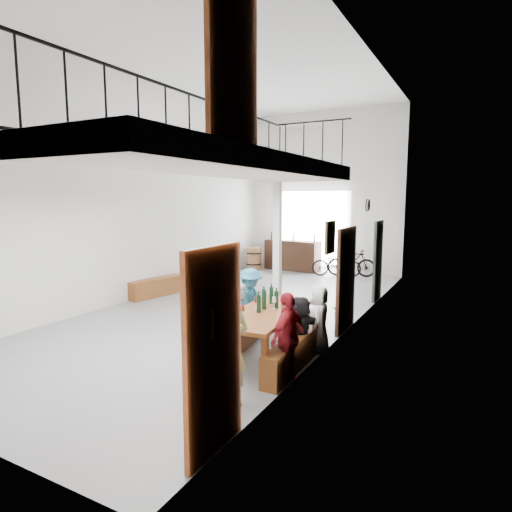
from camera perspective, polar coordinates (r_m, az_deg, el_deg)
The scene contains 24 objects.
floor at distance 9.99m, azimuth -2.91°, elevation -7.09°, with size 12.00×12.00×0.00m, color gray.
room_walls at distance 9.71m, azimuth -3.05°, elevation 13.63°, with size 12.00×12.00×12.00m.
gateway_portal at distance 15.25m, azimuth 7.28°, elevation 3.32°, with size 2.80×0.08×2.80m, color white.
right_wall_decor at distance 6.86m, azimuth 8.45°, elevation 0.85°, with size 0.07×8.28×5.07m.
balcony at distance 5.98m, azimuth -2.16°, elevation 11.66°, with size 1.52×5.62×4.00m.
tasting_table at distance 6.82m, azimuth 1.36°, elevation -7.98°, with size 1.06×2.27×0.79m.
bench_inner at distance 7.27m, azimuth -2.84°, elevation -11.08°, with size 0.29×1.82×0.42m, color brown.
bench_wall at distance 6.69m, azimuth 5.29°, elevation -12.60°, with size 0.26×2.01×0.46m, color brown.
tableware at distance 6.82m, azimuth 0.83°, elevation -5.94°, with size 0.41×1.22×0.35m.
side_bench at distance 11.56m, azimuth -13.06°, elevation -4.05°, with size 0.36×1.67×0.47m, color brown.
oak_barrel at distance 15.43m, azimuth -0.29°, elevation -0.32°, with size 0.54×0.54×0.79m.
serving_counter at distance 15.28m, azimuth 4.86°, elevation 0.08°, with size 2.01×0.56×1.06m, color #3A1F13.
counter_bottles at distance 15.21m, azimuth 4.91°, elevation 2.59°, with size 1.76×0.22×0.28m.
guest_left_a at distance 6.63m, azimuth -7.15°, elevation -9.91°, with size 0.54×0.35×1.10m, color white.
guest_left_b at distance 7.17m, azimuth -4.73°, elevation -8.35°, with size 0.42×0.27×1.14m, color #296C8A.
guest_left_c at distance 7.53m, azimuth -2.09°, elevation -7.67°, with size 0.54×0.42×1.11m, color white.
guest_left_d at distance 8.00m, azimuth -0.79°, elevation -6.15°, with size 0.82×0.47×1.27m, color #296C8A.
guest_right_a at distance 6.06m, azimuth 4.31°, elevation -10.71°, with size 0.75×0.31×1.27m, color #A41C27.
guest_right_b at distance 6.79m, azimuth 5.98°, elevation -9.69°, with size 0.97×0.31×1.05m, color black.
guest_right_c at distance 7.26m, azimuth 8.41°, elevation -8.29°, with size 0.55×0.36×1.12m, color white.
host_standing at distance 5.36m, azimuth -3.65°, elevation -11.53°, with size 0.57×0.38×1.57m, color brown.
potted_plant at distance 9.19m, azimuth 11.19°, elevation -7.33°, with size 0.34×0.29×0.38m, color #154714.
bicycle_near at distance 14.26m, azimuth 10.68°, elevation -1.03°, with size 0.55×1.59×0.83m, color black.
bicycle_far at distance 14.30m, azimuth 12.62°, elevation -0.86°, with size 0.44×1.55×0.93m, color black.
Camera 1 is at (4.97, -8.29, 2.55)m, focal length 30.00 mm.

